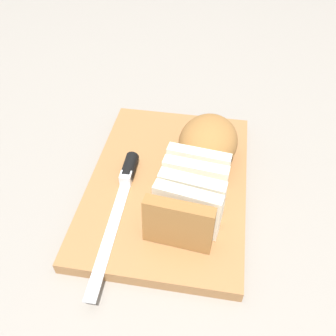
# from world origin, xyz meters

# --- Properties ---
(ground_plane) EXTENTS (3.00, 3.00, 0.00)m
(ground_plane) POSITION_xyz_m (0.00, 0.00, 0.00)
(ground_plane) COLOR gray
(cutting_board) EXTENTS (0.41, 0.29, 0.02)m
(cutting_board) POSITION_xyz_m (0.00, 0.00, 0.01)
(cutting_board) COLOR #9E6B3D
(cutting_board) RESTS_ON ground_plane
(bread_loaf) EXTENTS (0.29, 0.14, 0.08)m
(bread_loaf) POSITION_xyz_m (-0.01, 0.06, 0.06)
(bread_loaf) COLOR #996633
(bread_loaf) RESTS_ON cutting_board
(bread_knife) EXTENTS (0.29, 0.03, 0.02)m
(bread_knife) POSITION_xyz_m (0.03, -0.07, 0.03)
(bread_knife) COLOR silver
(bread_knife) RESTS_ON cutting_board
(crumb_near_knife) EXTENTS (0.00, 0.00, 0.00)m
(crumb_near_knife) POSITION_xyz_m (0.00, 0.03, 0.02)
(crumb_near_knife) COLOR tan
(crumb_near_knife) RESTS_ON cutting_board
(crumb_near_loaf) EXTENTS (0.01, 0.01, 0.01)m
(crumb_near_loaf) POSITION_xyz_m (0.05, 0.01, 0.03)
(crumb_near_loaf) COLOR tan
(crumb_near_loaf) RESTS_ON cutting_board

